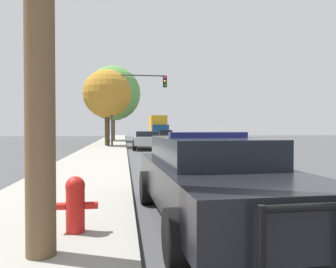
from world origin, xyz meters
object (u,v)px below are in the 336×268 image
fire_hydrant (75,202)px  box_truck (158,126)px  car_background_midblock (147,139)px  car_background_distant (166,134)px  tree_sidewalk_mid (107,94)px  police_car (212,177)px  traffic_light (133,94)px  tree_sidewalk_far (113,93)px

fire_hydrant → box_truck: 45.83m
car_background_midblock → fire_hydrant: bearing=-94.2°
car_background_distant → tree_sidewalk_mid: (-6.77, -16.25, 3.58)m
car_background_distant → police_car: bearing=-93.9°
fire_hydrant → tree_sidewalk_mid: size_ratio=0.13×
box_truck → fire_hydrant: bearing=82.9°
traffic_light → tree_sidewalk_far: bearing=99.8°
tree_sidewalk_mid → police_car: bearing=-82.6°
tree_sidewalk_mid → fire_hydrant: bearing=-88.3°
box_truck → tree_sidewalk_far: size_ratio=0.81×
car_background_midblock → police_car: bearing=-87.8°
police_car → fire_hydrant: police_car is taller
traffic_light → car_background_midblock: (0.89, -2.51, -3.44)m
traffic_light → tree_sidewalk_mid: (-2.06, 0.65, 0.08)m
fire_hydrant → tree_sidewalk_far: tree_sidewalk_far is taller
fire_hydrant → traffic_light: traffic_light is taller
police_car → car_background_distant: size_ratio=1.30×
traffic_light → tree_sidewalk_mid: 2.17m
police_car → car_background_distant: (4.01, 37.51, -0.10)m
fire_hydrant → traffic_light: 21.58m
police_car → tree_sidewalk_mid: (-2.76, 21.26, 3.48)m
traffic_light → tree_sidewalk_far: (-1.92, 11.17, 1.20)m
car_background_midblock → tree_sidewalk_mid: (-2.95, 3.16, 3.52)m
car_background_midblock → tree_sidewalk_far: 14.71m
fire_hydrant → tree_sidewalk_far: size_ratio=0.09×
police_car → car_background_midblock: police_car is taller
fire_hydrant → tree_sidewalk_mid: tree_sidewalk_mid is taller
traffic_light → tree_sidewalk_far: 11.39m
box_truck → tree_sidewalk_mid: size_ratio=1.10×
car_background_distant → fire_hydrant: bearing=-96.9°
fire_hydrant → traffic_light: size_ratio=0.14×
car_background_midblock → tree_sidewalk_mid: bearing=135.9°
car_background_midblock → box_truck: size_ratio=0.67×
police_car → tree_sidewalk_far: bearing=-87.4°
car_background_distant → tree_sidewalk_mid: 17.97m
car_background_distant → tree_sidewalk_far: (-6.63, -5.74, 4.70)m
car_background_distant → tree_sidewalk_mid: tree_sidewalk_mid is taller
police_car → traffic_light: traffic_light is taller
tree_sidewalk_far → fire_hydrant: bearing=-89.1°
box_truck → tree_sidewalk_far: 14.97m
box_truck → tree_sidewalk_far: bearing=64.1°
car_background_distant → box_truck: bearing=93.9°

